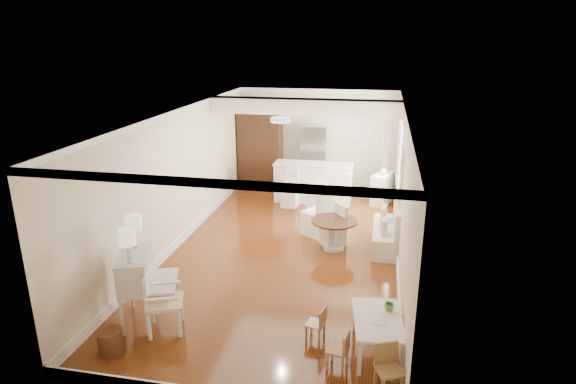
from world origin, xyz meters
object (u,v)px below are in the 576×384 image
(kids_chair_b, at_px, (315,323))
(bar_stool_left, at_px, (290,189))
(wicker_basket, at_px, (110,341))
(kids_table, at_px, (377,336))
(sideboard, at_px, (383,188))
(kids_chair_a, at_px, (338,349))
(slip_chair_near, at_px, (333,226))
(gustavian_armchair, at_px, (165,301))
(breakfast_counter, at_px, (313,182))
(dining_table, at_px, (334,235))
(slip_chair_far, at_px, (317,212))
(secretary_bureau, at_px, (137,288))
(bar_stool_right, at_px, (317,191))
(pantry_cabinet, at_px, (260,147))
(kids_chair_c, at_px, (389,370))
(fridge, at_px, (326,159))

(kids_chair_b, relative_size, bar_stool_left, 0.55)
(wicker_basket, relative_size, kids_table, 0.31)
(sideboard, bearing_deg, kids_chair_a, -75.05)
(slip_chair_near, distance_m, sideboard, 3.08)
(gustavian_armchair, height_order, slip_chair_near, gustavian_armchair)
(kids_table, relative_size, sideboard, 1.26)
(slip_chair_near, height_order, breakfast_counter, breakfast_counter)
(dining_table, relative_size, sideboard, 1.09)
(dining_table, distance_m, slip_chair_far, 0.87)
(slip_chair_near, bearing_deg, secretary_bureau, -75.68)
(dining_table, bearing_deg, bar_stool_right, 107.09)
(kids_chair_b, bearing_deg, bar_stool_right, -159.16)
(kids_chair_b, distance_m, slip_chair_far, 3.90)
(gustavian_armchair, distance_m, bar_stool_left, 5.80)
(kids_chair_b, height_order, slip_chair_near, slip_chair_near)
(secretary_bureau, distance_m, kids_chair_a, 3.16)
(slip_chair_near, relative_size, bar_stool_left, 0.93)
(slip_chair_far, relative_size, bar_stool_left, 1.13)
(breakfast_counter, bearing_deg, pantry_cabinet, 147.57)
(kids_chair_a, xyz_separation_m, slip_chair_near, (-0.48, 3.91, 0.16))
(kids_chair_b, height_order, sideboard, sideboard)
(gustavian_armchair, relative_size, sideboard, 1.13)
(gustavian_armchair, bearing_deg, wicker_basket, 121.34)
(slip_chair_far, xyz_separation_m, pantry_cabinet, (-2.11, 3.31, 0.62))
(gustavian_armchair, distance_m, slip_chair_near, 4.12)
(kids_table, xyz_separation_m, breakfast_counter, (-1.80, 6.24, 0.25))
(kids_chair_b, relative_size, slip_chair_near, 0.60)
(kids_table, bearing_deg, kids_chair_b, 170.22)
(sideboard, bearing_deg, slip_chair_near, -89.49)
(kids_chair_b, height_order, dining_table, dining_table)
(wicker_basket, height_order, sideboard, sideboard)
(kids_table, xyz_separation_m, kids_chair_b, (-0.87, 0.15, -0.01))
(bar_stool_left, xyz_separation_m, bar_stool_right, (0.75, -0.34, 0.11))
(secretary_bureau, height_order, kids_chair_c, secretary_bureau)
(kids_chair_a, xyz_separation_m, kids_chair_c, (0.66, -0.33, 0.04))
(dining_table, xyz_separation_m, pantry_cabinet, (-2.56, 4.02, 0.83))
(kids_chair_c, bearing_deg, secretary_bureau, 144.50)
(kids_table, height_order, sideboard, sideboard)
(pantry_cabinet, bearing_deg, bar_stool_right, -45.47)
(kids_chair_a, bearing_deg, kids_chair_c, 75.30)
(gustavian_armchair, height_order, bar_stool_left, gustavian_armchair)
(kids_chair_c, bearing_deg, slip_chair_near, 82.42)
(secretary_bureau, relative_size, kids_chair_c, 1.78)
(gustavian_armchair, bearing_deg, breakfast_counter, -31.34)
(kids_chair_a, xyz_separation_m, fridge, (-1.10, 7.70, 0.62))
(kids_table, distance_m, breakfast_counter, 6.49)
(bar_stool_right, relative_size, pantry_cabinet, 0.50)
(kids_chair_b, distance_m, bar_stool_right, 5.26)
(pantry_cabinet, bearing_deg, bar_stool_left, -53.98)
(gustavian_armchair, height_order, kids_chair_b, gustavian_armchair)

